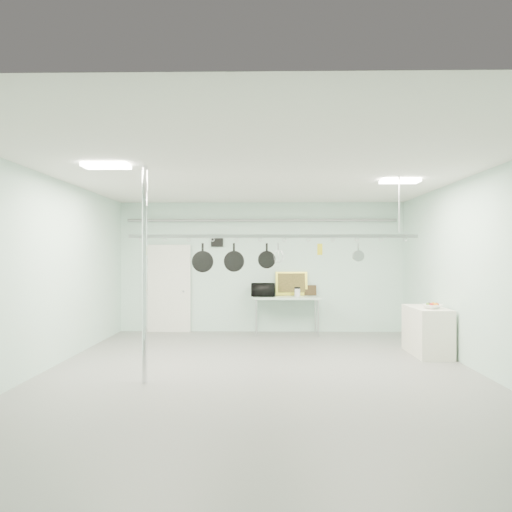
{
  "coord_description": "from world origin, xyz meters",
  "views": [
    {
      "loc": [
        0.05,
        -7.28,
        1.87
      ],
      "look_at": [
        -0.09,
        1.0,
        1.87
      ],
      "focal_mm": 32.0,
      "sensor_mm": 36.0,
      "label": 1
    }
  ],
  "objects_px": {
    "side_cabinet": "(427,331)",
    "fruit_bowl": "(432,306)",
    "skillet_mid": "(234,258)",
    "coffee_canister": "(297,293)",
    "skillet_right": "(267,255)",
    "pot_rack": "(272,234)",
    "chrome_pole": "(145,274)",
    "microwave": "(263,290)",
    "prep_table": "(287,300)",
    "skillet_left": "(203,258)"
  },
  "relations": [
    {
      "from": "chrome_pole",
      "to": "microwave",
      "type": "xyz_separation_m",
      "value": [
        1.74,
        4.23,
        -0.54
      ]
    },
    {
      "from": "skillet_right",
      "to": "skillet_left",
      "type": "bearing_deg",
      "value": 173.93
    },
    {
      "from": "prep_table",
      "to": "side_cabinet",
      "type": "distance_m",
      "value": 3.39
    },
    {
      "from": "pot_rack",
      "to": "skillet_left",
      "type": "xyz_separation_m",
      "value": [
        -1.17,
        0.0,
        -0.39
      ]
    },
    {
      "from": "pot_rack",
      "to": "skillet_mid",
      "type": "xyz_separation_m",
      "value": [
        -0.64,
        0.0,
        -0.39
      ]
    },
    {
      "from": "microwave",
      "to": "skillet_right",
      "type": "xyz_separation_m",
      "value": [
        0.06,
        -3.33,
        0.83
      ]
    },
    {
      "from": "chrome_pole",
      "to": "fruit_bowl",
      "type": "bearing_deg",
      "value": 19.97
    },
    {
      "from": "fruit_bowl",
      "to": "skillet_left",
      "type": "relative_size",
      "value": 0.68
    },
    {
      "from": "skillet_mid",
      "to": "skillet_right",
      "type": "bearing_deg",
      "value": 9.97
    },
    {
      "from": "coffee_canister",
      "to": "skillet_right",
      "type": "distance_m",
      "value": 3.43
    },
    {
      "from": "prep_table",
      "to": "skillet_mid",
      "type": "distance_m",
      "value": 3.61
    },
    {
      "from": "prep_table",
      "to": "fruit_bowl",
      "type": "xyz_separation_m",
      "value": [
        2.56,
        -2.43,
        0.11
      ]
    },
    {
      "from": "prep_table",
      "to": "microwave",
      "type": "xyz_separation_m",
      "value": [
        -0.56,
        0.03,
        0.23
      ]
    },
    {
      "from": "prep_table",
      "to": "microwave",
      "type": "distance_m",
      "value": 0.6
    },
    {
      "from": "side_cabinet",
      "to": "microwave",
      "type": "xyz_separation_m",
      "value": [
        -3.11,
        2.23,
        0.61
      ]
    },
    {
      "from": "skillet_mid",
      "to": "pot_rack",
      "type": "bearing_deg",
      "value": 9.97
    },
    {
      "from": "fruit_bowl",
      "to": "chrome_pole",
      "type": "bearing_deg",
      "value": -160.03
    },
    {
      "from": "side_cabinet",
      "to": "coffee_canister",
      "type": "relative_size",
      "value": 6.18
    },
    {
      "from": "side_cabinet",
      "to": "skillet_mid",
      "type": "height_order",
      "value": "skillet_mid"
    },
    {
      "from": "side_cabinet",
      "to": "fruit_bowl",
      "type": "height_order",
      "value": "fruit_bowl"
    },
    {
      "from": "side_cabinet",
      "to": "pot_rack",
      "type": "relative_size",
      "value": 0.25
    },
    {
      "from": "coffee_canister",
      "to": "pot_rack",
      "type": "bearing_deg",
      "value": -101.42
    },
    {
      "from": "skillet_mid",
      "to": "fruit_bowl",
      "type": "bearing_deg",
      "value": 23.5
    },
    {
      "from": "fruit_bowl",
      "to": "skillet_left",
      "type": "height_order",
      "value": "skillet_left"
    },
    {
      "from": "microwave",
      "to": "skillet_left",
      "type": "distance_m",
      "value": 3.56
    },
    {
      "from": "side_cabinet",
      "to": "skillet_right",
      "type": "distance_m",
      "value": 3.54
    },
    {
      "from": "chrome_pole",
      "to": "skillet_right",
      "type": "relative_size",
      "value": 8.02
    },
    {
      "from": "pot_rack",
      "to": "skillet_right",
      "type": "height_order",
      "value": "pot_rack"
    },
    {
      "from": "skillet_left",
      "to": "prep_table",
      "type": "bearing_deg",
      "value": 65.01
    },
    {
      "from": "fruit_bowl",
      "to": "skillet_left",
      "type": "distance_m",
      "value": 4.31
    },
    {
      "from": "chrome_pole",
      "to": "coffee_canister",
      "type": "relative_size",
      "value": 16.49
    },
    {
      "from": "skillet_left",
      "to": "fruit_bowl",
      "type": "bearing_deg",
      "value": 12.26
    },
    {
      "from": "side_cabinet",
      "to": "fruit_bowl",
      "type": "bearing_deg",
      "value": -86.62
    },
    {
      "from": "chrome_pole",
      "to": "fruit_bowl",
      "type": "xyz_separation_m",
      "value": [
        4.86,
        1.77,
        -0.66
      ]
    },
    {
      "from": "side_cabinet",
      "to": "skillet_left",
      "type": "height_order",
      "value": "skillet_left"
    },
    {
      "from": "chrome_pole",
      "to": "skillet_left",
      "type": "distance_m",
      "value": 1.19
    },
    {
      "from": "prep_table",
      "to": "skillet_left",
      "type": "height_order",
      "value": "skillet_left"
    },
    {
      "from": "pot_rack",
      "to": "skillet_mid",
      "type": "bearing_deg",
      "value": 180.0
    },
    {
      "from": "side_cabinet",
      "to": "fruit_bowl",
      "type": "distance_m",
      "value": 0.54
    },
    {
      "from": "side_cabinet",
      "to": "microwave",
      "type": "distance_m",
      "value": 3.87
    },
    {
      "from": "side_cabinet",
      "to": "skillet_right",
      "type": "relative_size",
      "value": 3.01
    },
    {
      "from": "microwave",
      "to": "prep_table",
      "type": "bearing_deg",
      "value": 178.67
    },
    {
      "from": "chrome_pole",
      "to": "pot_rack",
      "type": "relative_size",
      "value": 0.67
    },
    {
      "from": "prep_table",
      "to": "skillet_right",
      "type": "relative_size",
      "value": 4.01
    },
    {
      "from": "coffee_canister",
      "to": "skillet_mid",
      "type": "xyz_separation_m",
      "value": [
        -1.29,
        -3.23,
        0.84
      ]
    },
    {
      "from": "microwave",
      "to": "fruit_bowl",
      "type": "xyz_separation_m",
      "value": [
        3.12,
        -2.46,
        -0.12
      ]
    },
    {
      "from": "prep_table",
      "to": "fruit_bowl",
      "type": "height_order",
      "value": "fruit_bowl"
    },
    {
      "from": "chrome_pole",
      "to": "skillet_mid",
      "type": "height_order",
      "value": "chrome_pole"
    },
    {
      "from": "pot_rack",
      "to": "microwave",
      "type": "height_order",
      "value": "pot_rack"
    },
    {
      "from": "skillet_mid",
      "to": "coffee_canister",
      "type": "bearing_deg",
      "value": 78.11
    }
  ]
}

